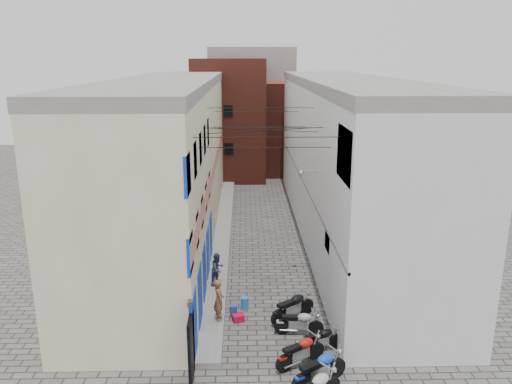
{
  "coord_description": "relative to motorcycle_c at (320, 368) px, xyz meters",
  "views": [
    {
      "loc": [
        -0.79,
        -14.56,
        10.08
      ],
      "look_at": [
        -0.14,
        11.63,
        3.0
      ],
      "focal_mm": 35.0,
      "sensor_mm": 36.0,
      "label": 1
    }
  ],
  "objects": [
    {
      "name": "building_far_brick_left",
      "position": [
        -3.56,
        28.88,
        4.38
      ],
      "size": [
        6.0,
        6.0,
        10.0
      ],
      "primitive_type": "cube",
      "color": "maroon",
      "rests_on": "ground"
    },
    {
      "name": "building_right",
      "position": [
        3.44,
        13.88,
        3.89
      ],
      "size": [
        5.94,
        26.0,
        9.0
      ],
      "color": "silver",
      "rests_on": "ground"
    },
    {
      "name": "person_b",
      "position": [
        -3.55,
        6.89,
        0.36
      ],
      "size": [
        0.88,
        0.9,
        1.46
      ],
      "primitive_type": "imported",
      "rotation": [
        0.0,
        0.0,
        0.88
      ],
      "color": "#34364E",
      "rests_on": "plinth"
    },
    {
      "name": "motorcycle_f",
      "position": [
        -0.32,
        3.0,
        -0.08
      ],
      "size": [
        1.9,
        0.76,
        1.07
      ],
      "primitive_type": null,
      "rotation": [
        0.0,
        0.0,
        -1.67
      ],
      "color": "#A3A3A7",
      "rests_on": "ground"
    },
    {
      "name": "red_crate",
      "position": [
        -2.62,
        4.03,
        -0.48
      ],
      "size": [
        0.52,
        0.45,
        0.28
      ],
      "primitive_type": "cube",
      "rotation": [
        0.0,
        0.0,
        0.31
      ],
      "color": "#AC0C27",
      "rests_on": "ground"
    },
    {
      "name": "water_jug_near",
      "position": [
        -2.81,
        4.46,
        -0.39
      ],
      "size": [
        0.35,
        0.35,
        0.47
      ],
      "primitive_type": "cylinder",
      "rotation": [
        0.0,
        0.0,
        -0.2
      ],
      "color": "#2240AB",
      "rests_on": "ground"
    },
    {
      "name": "far_shopfront",
      "position": [
        -1.56,
        26.08,
        0.58
      ],
      "size": [
        2.0,
        0.3,
        2.4
      ],
      "primitive_type": "cube",
      "color": "black",
      "rests_on": "ground"
    },
    {
      "name": "motorcycle_d",
      "position": [
        -0.48,
        1.06,
        -0.04
      ],
      "size": [
        2.02,
        1.56,
        1.15
      ],
      "primitive_type": null,
      "rotation": [
        0.0,
        0.0,
        -1.03
      ],
      "color": "#A9130C",
      "rests_on": "ground"
    },
    {
      "name": "ground",
      "position": [
        -1.56,
        0.88,
        -0.62
      ],
      "size": [
        90.0,
        90.0,
        0.0
      ],
      "primitive_type": "plane",
      "color": "#52504D",
      "rests_on": "ground"
    },
    {
      "name": "overhead_wires",
      "position": [
        -1.56,
        8.53,
        6.51
      ],
      "size": [
        5.8,
        13.02,
        1.32
      ],
      "color": "black",
      "rests_on": "ground"
    },
    {
      "name": "motorcycle_g",
      "position": [
        -0.45,
        4.09,
        -0.0
      ],
      "size": [
        2.13,
        1.8,
        1.24
      ],
      "primitive_type": null,
      "rotation": [
        0.0,
        0.0,
        -0.94
      ],
      "color": "black",
      "rests_on": "ground"
    },
    {
      "name": "water_jug_far",
      "position": [
        -2.36,
        5.02,
        -0.36
      ],
      "size": [
        0.41,
        0.41,
        0.52
      ],
      "primitive_type": "cylinder",
      "rotation": [
        0.0,
        0.0,
        -0.26
      ],
      "color": "blue",
      "rests_on": "ground"
    },
    {
      "name": "motorcycle_e",
      "position": [
        0.33,
        1.85,
        -0.11
      ],
      "size": [
        1.83,
        1.14,
        1.01
      ],
      "primitive_type": null,
      "rotation": [
        0.0,
        0.0,
        -1.21
      ],
      "color": "black",
      "rests_on": "ground"
    },
    {
      "name": "building_far_brick_right",
      "position": [
        1.44,
        30.88,
        3.38
      ],
      "size": [
        5.0,
        6.0,
        8.0
      ],
      "primitive_type": "cube",
      "color": "maroon",
      "rests_on": "ground"
    },
    {
      "name": "person_a",
      "position": [
        -3.35,
        3.74,
        0.47
      ],
      "size": [
        0.52,
        0.68,
        1.68
      ],
      "primitive_type": "imported",
      "rotation": [
        0.0,
        0.0,
        1.78
      ],
      "color": "brown",
      "rests_on": "plinth"
    },
    {
      "name": "building_left",
      "position": [
        -6.54,
        13.83,
        3.88
      ],
      "size": [
        5.1,
        27.0,
        9.0
      ],
      "color": "beige",
      "rests_on": "ground"
    },
    {
      "name": "building_far_concrete",
      "position": [
        -1.56,
        34.88,
        4.88
      ],
      "size": [
        8.0,
        5.0,
        11.0
      ],
      "primitive_type": "cube",
      "color": "gray",
      "rests_on": "ground"
    },
    {
      "name": "motorcycle_c",
      "position": [
        0.0,
        0.0,
        0.0
      ],
      "size": [
        2.17,
        1.7,
        1.24
      ],
      "primitive_type": null,
      "rotation": [
        0.0,
        0.0,
        -1.01
      ],
      "color": "#0C40C0",
      "rests_on": "ground"
    },
    {
      "name": "plinth",
      "position": [
        -3.61,
        13.88,
        -0.49
      ],
      "size": [
        0.9,
        26.0,
        0.25
      ],
      "primitive_type": "cube",
      "color": "gray",
      "rests_on": "ground"
    }
  ]
}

